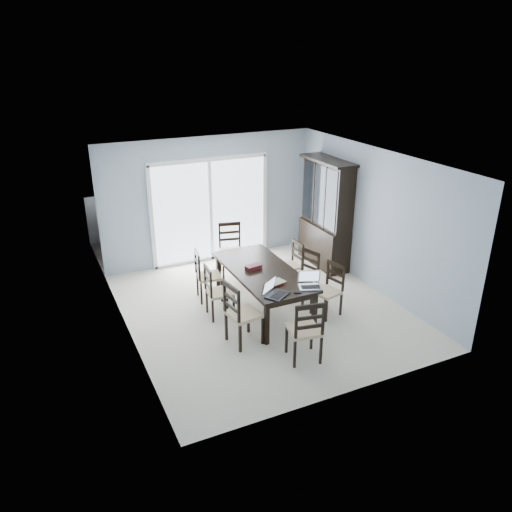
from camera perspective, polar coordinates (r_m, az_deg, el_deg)
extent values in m
plane|color=beige|center=(8.70, 0.76, -6.10)|extent=(5.00, 5.00, 0.00)
plane|color=white|center=(7.78, 0.86, 10.88)|extent=(5.00, 5.00, 0.00)
cube|color=#919FAE|center=(10.34, -5.31, 6.41)|extent=(4.50, 0.02, 2.60)
cube|color=#919FAE|center=(7.51, -14.81, -0.78)|extent=(0.02, 5.00, 2.60)
cube|color=#919FAE|center=(9.30, 13.39, 3.98)|extent=(0.02, 5.00, 2.60)
cube|color=gray|center=(11.67, -6.78, 1.29)|extent=(4.50, 2.00, 0.10)
cube|color=#99999E|center=(12.38, -8.41, 5.42)|extent=(4.50, 0.06, 1.10)
cube|color=black|center=(8.37, 0.78, -1.73)|extent=(1.00, 2.20, 0.04)
cube|color=black|center=(8.40, 0.78, -2.11)|extent=(0.88, 2.08, 0.10)
cube|color=black|center=(7.59, 1.22, -7.80)|extent=(0.07, 0.07, 0.69)
cube|color=black|center=(7.95, 6.69, -6.43)|extent=(0.07, 0.07, 0.69)
cube|color=black|center=(9.22, -4.30, -2.02)|extent=(0.07, 0.07, 0.69)
cube|color=black|center=(9.52, 0.41, -1.12)|extent=(0.07, 0.07, 0.69)
cube|color=black|center=(10.42, 7.73, 1.32)|extent=(0.45, 1.30, 0.85)
cube|color=black|center=(10.09, 8.20, 7.04)|extent=(0.38, 1.30, 1.30)
cube|color=black|center=(9.91, 8.27, 10.77)|extent=(0.50, 1.38, 0.05)
cube|color=black|center=(9.65, 8.57, 6.28)|extent=(0.02, 0.36, 1.18)
cube|color=black|center=(9.99, 7.25, 6.92)|extent=(0.02, 0.36, 1.18)
cube|color=black|center=(10.33, 6.01, 7.52)|extent=(0.02, 0.36, 1.18)
cube|color=silver|center=(10.39, -5.22, 5.06)|extent=(2.40, 0.02, 2.10)
cube|color=white|center=(10.10, -5.41, 10.93)|extent=(2.52, 0.05, 0.08)
cube|color=white|center=(10.38, -5.19, 5.03)|extent=(0.06, 0.05, 2.10)
cube|color=white|center=(10.74, -5.00, -0.18)|extent=(2.52, 0.05, 0.05)
cube|color=black|center=(7.77, -3.42, -8.08)|extent=(0.04, 0.04, 0.46)
cube|color=black|center=(7.47, -1.83, -9.43)|extent=(0.04, 0.04, 0.46)
cube|color=black|center=(7.95, -0.88, -7.27)|extent=(0.04, 0.04, 0.46)
cube|color=black|center=(7.66, 0.78, -8.54)|extent=(0.04, 0.04, 0.46)
cube|color=tan|center=(7.58, -1.35, -6.66)|extent=(0.51, 0.51, 0.05)
cube|color=black|center=(8.56, -5.64, -5.21)|extent=(0.04, 0.04, 0.41)
cube|color=black|center=(8.25, -4.96, -6.33)|extent=(0.04, 0.04, 0.41)
cube|color=black|center=(8.64, -3.32, -4.83)|extent=(0.04, 0.04, 0.41)
cube|color=black|center=(8.34, -2.56, -5.91)|extent=(0.04, 0.04, 0.41)
cube|color=tan|center=(8.34, -4.16, -4.18)|extent=(0.43, 0.43, 0.05)
cube|color=black|center=(9.14, -6.70, -3.30)|extent=(0.04, 0.04, 0.42)
cube|color=black|center=(8.82, -6.26, -4.31)|extent=(0.04, 0.04, 0.42)
cube|color=black|center=(9.20, -4.44, -3.02)|extent=(0.04, 0.04, 0.42)
cube|color=black|center=(8.88, -3.93, -4.02)|extent=(0.04, 0.04, 0.42)
cube|color=tan|center=(8.91, -5.39, -2.32)|extent=(0.46, 0.46, 0.05)
cube|color=black|center=(8.56, 9.68, -5.49)|extent=(0.04, 0.04, 0.40)
cube|color=black|center=(8.76, 7.96, -4.66)|extent=(0.04, 0.04, 0.40)
cube|color=black|center=(8.32, 8.05, -6.25)|extent=(0.04, 0.04, 0.40)
cube|color=black|center=(8.53, 6.33, -5.37)|extent=(0.04, 0.04, 0.40)
cube|color=tan|center=(8.44, 8.09, -4.11)|extent=(0.47, 0.47, 0.05)
cube|color=black|center=(8.95, 6.92, -3.96)|extent=(0.04, 0.04, 0.41)
cube|color=black|center=(9.15, 5.21, -3.22)|extent=(0.04, 0.04, 0.41)
cube|color=black|center=(8.70, 5.37, -4.70)|extent=(0.04, 0.04, 0.41)
cube|color=black|center=(8.92, 3.65, -3.92)|extent=(0.04, 0.04, 0.41)
cube|color=tan|center=(8.83, 5.34, -2.62)|extent=(0.50, 0.50, 0.05)
cube|color=black|center=(9.39, 5.17, -2.59)|extent=(0.03, 0.03, 0.39)
cube|color=black|center=(9.65, 4.07, -1.81)|extent=(0.03, 0.03, 0.39)
cube|color=black|center=(9.22, 3.35, -3.02)|extent=(0.03, 0.03, 0.39)
cube|color=black|center=(9.49, 2.29, -2.21)|extent=(0.03, 0.03, 0.39)
cube|color=tan|center=(9.34, 3.75, -1.19)|extent=(0.40, 0.40, 0.05)
cube|color=black|center=(7.16, 4.45, -11.13)|extent=(0.04, 0.04, 0.44)
cube|color=black|center=(7.28, 7.42, -10.65)|extent=(0.04, 0.04, 0.44)
cube|color=black|center=(7.47, 3.50, -9.51)|extent=(0.04, 0.04, 0.44)
cube|color=black|center=(7.59, 6.36, -9.09)|extent=(0.04, 0.04, 0.44)
cube|color=tan|center=(7.24, 5.50, -8.44)|extent=(0.51, 0.51, 0.05)
cube|color=black|center=(10.14, -1.86, -0.31)|extent=(0.04, 0.04, 0.45)
cube|color=black|center=(10.08, -4.09, -0.50)|extent=(0.04, 0.04, 0.45)
cube|color=black|center=(9.78, -1.43, -1.21)|extent=(0.04, 0.04, 0.45)
cube|color=black|center=(9.71, -3.74, -1.42)|extent=(0.04, 0.04, 0.45)
cube|color=tan|center=(9.82, -2.81, 0.49)|extent=(0.53, 0.53, 0.05)
cube|color=black|center=(7.53, 2.47, -4.48)|extent=(0.44, 0.40, 0.02)
cube|color=silver|center=(7.47, 2.48, -3.64)|extent=(0.29, 0.21, 0.19)
cube|color=silver|center=(7.81, 6.23, -3.55)|extent=(0.42, 0.36, 0.02)
cube|color=silver|center=(7.76, 6.26, -2.74)|extent=(0.30, 0.15, 0.19)
cube|color=maroon|center=(7.88, 2.27, -3.11)|extent=(0.25, 0.20, 0.03)
cube|color=gold|center=(7.88, 2.34, -2.96)|extent=(0.30, 0.25, 0.01)
cube|color=black|center=(7.63, 4.75, -4.18)|extent=(0.13, 0.09, 0.01)
cube|color=#4A0E1C|center=(8.39, -0.29, -1.28)|extent=(0.29, 0.19, 0.07)
cube|color=brown|center=(11.42, -11.37, 3.09)|extent=(1.89, 1.72, 0.87)
cube|color=gray|center=(11.28, -11.56, 5.30)|extent=(1.95, 1.78, 0.06)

